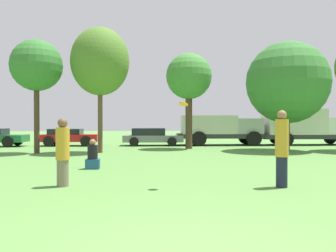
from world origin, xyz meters
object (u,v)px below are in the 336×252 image
Objects in this scene: person_thrower at (63,152)px; frisbee at (183,104)px; tree_3 at (189,77)px; parked_car_grey at (152,136)px; person_catcher at (282,148)px; delivery_truck_silver at (220,128)px; tree_1 at (37,66)px; bystander_sitting at (93,157)px; tree_2 at (100,62)px; delivery_truck_white at (304,126)px; tree_4 at (287,83)px; parked_car_red at (69,137)px.

person_thrower is 6.98× the size of frisbee.
parked_car_grey is at bearing 125.10° from tree_3.
tree_3 is at bearing -81.63° from person_catcher.
person_thrower is 16.88m from delivery_truck_silver.
tree_1 is at bearing -42.90° from person_catcher.
tree_2 reaches higher than bystander_sitting.
delivery_truck_white is (13.20, 11.56, 0.95)m from bystander_sitting.
delivery_truck_white is at bearing 0.94° from parked_car_grey.
tree_4 reaches higher than parked_car_grey.
tree_2 is at bearing -62.12° from parked_car_red.
delivery_truck_white is at bearing 17.63° from tree_1.
bystander_sitting is at bearing 126.25° from frisbee.
delivery_truck_white is (8.11, 15.39, 0.39)m from person_catcher.
parked_car_grey is 10.80m from delivery_truck_white.
delivery_truck_silver is 0.91× the size of delivery_truck_white.
frisbee is 18.51m from delivery_truck_white.
person_thrower is 1.67× the size of bystander_sitting.
bystander_sitting is (-5.09, 3.82, -0.56)m from person_catcher.
frisbee is at bearing -124.73° from tree_4.
person_catcher is 11.88m from tree_4.
frisbee is 0.06× the size of parked_car_grey.
tree_1 reaches higher than delivery_truck_white.
delivery_truck_white is (16.85, 5.35, -3.11)m from tree_1.
delivery_truck_silver is (-2.63, 5.17, -2.62)m from tree_4.
tree_3 reaches higher than frisbee.
frisbee is at bearing -122.75° from delivery_truck_white.
delivery_truck_silver is (2.64, 3.16, -3.11)m from tree_3.
tree_4 is (13.50, 0.48, -0.66)m from tree_1.
tree_2 is at bearing 107.36° from frisbee.
tree_1 is (-3.65, 6.21, 4.06)m from bystander_sitting.
parked_car_red is 0.95× the size of parked_car_grey.
person_thrower is 3.30m from bystander_sitting.
parked_car_grey is 4.82m from delivery_truck_silver.
tree_1 is (-8.74, 10.03, 3.51)m from person_catcher.
person_catcher is 12.18m from tree_2.
tree_2 is 7.46m from parked_car_red.
delivery_truck_white is (13.51, 14.82, 0.50)m from person_thrower.
delivery_truck_silver is at bearing -91.71° from person_catcher.
tree_4 is (9.85, 6.69, 3.40)m from bystander_sitting.
tree_2 is at bearing -116.15° from parked_car_grey.
tree_2 reaches higher than person_thrower.
parked_car_grey reaches higher than parked_car_red.
person_catcher is at bearing -114.35° from tree_4.
tree_1 reaches higher than parked_car_grey.
bystander_sitting is 0.15× the size of delivery_truck_white.
delivery_truck_silver is at bearing 58.66° from bystander_sitting.
delivery_truck_silver is (10.87, 5.64, -3.28)m from tree_1.
parked_car_grey is at bearing 42.31° from tree_1.
tree_4 reaches higher than tree_3.
tree_4 is at bearing 2.03° from tree_1.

